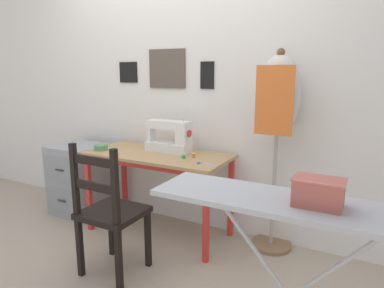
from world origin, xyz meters
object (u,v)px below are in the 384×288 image
at_px(filing_cabinet, 80,179).
at_px(ironing_board, 295,213).
at_px(fabric_bowl, 101,147).
at_px(dress_form, 278,107).
at_px(thread_spool_mid_table, 193,156).
at_px(sewing_machine, 170,137).
at_px(wooden_chair, 110,213).
at_px(thread_spool_near_machine, 184,157).
at_px(storage_box, 318,192).
at_px(scissors, 203,164).

relative_size(filing_cabinet, ironing_board, 0.56).
relative_size(fabric_bowl, ironing_board, 0.10).
bearing_deg(dress_form, thread_spool_mid_table, -160.64).
distance_m(sewing_machine, filing_cabinet, 1.13).
xyz_separation_m(fabric_bowl, dress_form, (1.45, 0.34, 0.39)).
xyz_separation_m(wooden_chair, ironing_board, (1.27, -0.29, 0.37)).
bearing_deg(thread_spool_near_machine, storage_box, -39.09).
xyz_separation_m(filing_cabinet, ironing_board, (2.28, -0.98, 0.47)).
relative_size(thread_spool_mid_table, ironing_board, 0.03).
height_order(wooden_chair, ironing_board, wooden_chair).
height_order(sewing_machine, thread_spool_near_machine, sewing_machine).
distance_m(fabric_bowl, scissors, 1.00).
distance_m(sewing_machine, thread_spool_near_machine, 0.29).
bearing_deg(dress_form, filing_cabinet, -174.06).
height_order(sewing_machine, filing_cabinet, sewing_machine).
height_order(scissors, filing_cabinet, scissors).
bearing_deg(sewing_machine, storage_box, -38.67).
height_order(scissors, ironing_board, ironing_board).
distance_m(dress_form, ironing_board, 1.28).
relative_size(filing_cabinet, dress_form, 0.44).
xyz_separation_m(fabric_bowl, ironing_board, (1.84, -0.84, 0.08)).
xyz_separation_m(ironing_board, storage_box, (0.08, -0.01, 0.11)).
xyz_separation_m(filing_cabinet, storage_box, (2.36, -0.99, 0.58)).
bearing_deg(sewing_machine, thread_spool_near_machine, -36.47).
relative_size(sewing_machine, thread_spool_near_machine, 10.65).
relative_size(dress_form, storage_box, 7.92).
xyz_separation_m(sewing_machine, thread_spool_near_machine, (0.22, -0.16, -0.11)).
bearing_deg(filing_cabinet, thread_spool_near_machine, -3.32).
bearing_deg(dress_form, ironing_board, -71.82).
bearing_deg(wooden_chair, ironing_board, -12.99).
height_order(thread_spool_mid_table, storage_box, storage_box).
bearing_deg(scissors, storage_box, -42.54).
relative_size(sewing_machine, wooden_chair, 0.43).
distance_m(thread_spool_mid_table, wooden_chair, 0.79).
xyz_separation_m(scissors, thread_spool_mid_table, (-0.15, 0.13, 0.02)).
bearing_deg(thread_spool_mid_table, sewing_machine, 159.22).
bearing_deg(ironing_board, scissors, 134.90).
bearing_deg(sewing_machine, ironing_board, -40.35).
distance_m(sewing_machine, scissors, 0.50).
bearing_deg(sewing_machine, scissors, -28.63).
bearing_deg(thread_spool_mid_table, dress_form, 19.36).
bearing_deg(ironing_board, fabric_bowl, 155.44).
height_order(fabric_bowl, thread_spool_mid_table, fabric_bowl).
relative_size(wooden_chair, dress_form, 0.60).
relative_size(thread_spool_near_machine, thread_spool_mid_table, 0.94).
bearing_deg(sewing_machine, dress_form, 6.86).
relative_size(scissors, dress_form, 0.10).
distance_m(filing_cabinet, dress_form, 2.06).
bearing_deg(filing_cabinet, storage_box, -22.72).
distance_m(thread_spool_near_machine, wooden_chair, 0.72).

